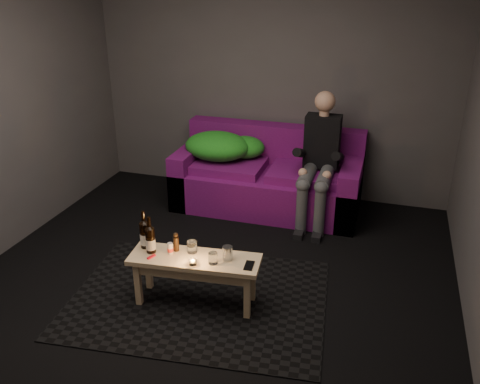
# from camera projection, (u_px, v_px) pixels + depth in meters

# --- Properties ---
(floor) EXTENTS (4.50, 4.50, 0.00)m
(floor) POSITION_uv_depth(u_px,v_px,m) (201.00, 295.00, 4.10)
(floor) COLOR black
(floor) RESTS_ON ground
(room) EXTENTS (4.50, 4.50, 4.50)m
(room) POSITION_uv_depth(u_px,v_px,m) (217.00, 80.00, 3.85)
(room) COLOR silver
(room) RESTS_ON ground
(rug) EXTENTS (2.14, 1.65, 0.01)m
(rug) POSITION_uv_depth(u_px,v_px,m) (199.00, 298.00, 4.06)
(rug) COLOR black
(rug) RESTS_ON floor
(sofa) EXTENTS (1.97, 0.89, 0.85)m
(sofa) POSITION_uv_depth(u_px,v_px,m) (268.00, 179.00, 5.54)
(sofa) COLOR #6A0E62
(sofa) RESTS_ON floor
(green_blanket) EXTENTS (0.87, 0.59, 0.30)m
(green_blanket) POSITION_uv_depth(u_px,v_px,m) (222.00, 146.00, 5.54)
(green_blanket) COLOR #188525
(green_blanket) RESTS_ON sofa
(person) EXTENTS (0.35, 0.82, 1.31)m
(person) POSITION_uv_depth(u_px,v_px,m) (319.00, 157.00, 5.10)
(person) COLOR black
(person) RESTS_ON sofa
(coffee_table) EXTENTS (1.03, 0.42, 0.41)m
(coffee_table) POSITION_uv_depth(u_px,v_px,m) (195.00, 266.00, 3.88)
(coffee_table) COLOR #E7BE87
(coffee_table) RESTS_ON rug
(beer_bottle_a) EXTENTS (0.08, 0.08, 0.31)m
(beer_bottle_a) POSITION_uv_depth(u_px,v_px,m) (145.00, 234.00, 3.95)
(beer_bottle_a) COLOR black
(beer_bottle_a) RESTS_ON coffee_table
(beer_bottle_b) EXTENTS (0.08, 0.08, 0.30)m
(beer_bottle_b) POSITION_uv_depth(u_px,v_px,m) (150.00, 239.00, 3.88)
(beer_bottle_b) COLOR black
(beer_bottle_b) RESTS_ON coffee_table
(salt_shaker) EXTENTS (0.05, 0.05, 0.09)m
(salt_shaker) POSITION_uv_depth(u_px,v_px,m) (170.00, 248.00, 3.89)
(salt_shaker) COLOR silver
(salt_shaker) RESTS_ON coffee_table
(pepper_mill) EXTENTS (0.06, 0.06, 0.12)m
(pepper_mill) POSITION_uv_depth(u_px,v_px,m) (176.00, 244.00, 3.92)
(pepper_mill) COLOR black
(pepper_mill) RESTS_ON coffee_table
(tumbler_back) EXTENTS (0.09, 0.09, 0.09)m
(tumbler_back) POSITION_uv_depth(u_px,v_px,m) (192.00, 247.00, 3.91)
(tumbler_back) COLOR white
(tumbler_back) RESTS_ON coffee_table
(tealight) EXTENTS (0.06, 0.06, 0.04)m
(tealight) POSITION_uv_depth(u_px,v_px,m) (193.00, 262.00, 3.75)
(tealight) COLOR white
(tealight) RESTS_ON coffee_table
(tumbler_front) EXTENTS (0.08, 0.08, 0.09)m
(tumbler_front) POSITION_uv_depth(u_px,v_px,m) (213.00, 258.00, 3.76)
(tumbler_front) COLOR white
(tumbler_front) RESTS_ON coffee_table
(steel_cup) EXTENTS (0.09, 0.09, 0.11)m
(steel_cup) POSITION_uv_depth(u_px,v_px,m) (227.00, 253.00, 3.81)
(steel_cup) COLOR #B1B3B8
(steel_cup) RESTS_ON coffee_table
(smartphone) EXTENTS (0.08, 0.14, 0.01)m
(smartphone) POSITION_uv_depth(u_px,v_px,m) (249.00, 266.00, 3.74)
(smartphone) COLOR black
(smartphone) RESTS_ON coffee_table
(red_lighter) EXTENTS (0.05, 0.08, 0.01)m
(red_lighter) POSITION_uv_depth(u_px,v_px,m) (151.00, 257.00, 3.85)
(red_lighter) COLOR red
(red_lighter) RESTS_ON coffee_table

